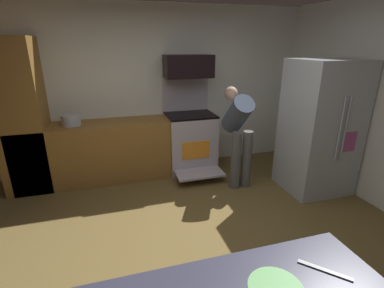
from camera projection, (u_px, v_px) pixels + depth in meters
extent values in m
cube|color=brown|center=(197.00, 250.00, 2.89)|extent=(5.20, 4.80, 0.02)
cube|color=silver|center=(155.00, 90.00, 4.57)|extent=(5.20, 0.12, 2.60)
cube|color=olive|center=(102.00, 152.00, 4.29)|extent=(2.40, 0.60, 0.90)
cube|color=olive|center=(21.00, 118.00, 3.83)|extent=(0.60, 0.60, 2.10)
cube|color=#B9B1BD|center=(190.00, 143.00, 4.64)|extent=(0.76, 0.64, 0.92)
cube|color=black|center=(190.00, 115.00, 4.48)|extent=(0.76, 0.64, 0.03)
cube|color=#B9B1BD|center=(185.00, 94.00, 4.64)|extent=(0.76, 0.06, 0.56)
cube|color=orange|center=(196.00, 150.00, 4.35)|extent=(0.44, 0.01, 0.28)
cube|color=#B9B1BD|center=(199.00, 173.00, 4.28)|extent=(0.72, 0.38, 0.03)
cube|color=black|center=(188.00, 66.00, 4.32)|extent=(0.74, 0.38, 0.35)
cube|color=#B1BCC2|center=(320.00, 128.00, 3.87)|extent=(0.85, 0.77, 1.82)
cylinder|color=#B1BCC2|center=(340.00, 130.00, 3.47)|extent=(0.02, 0.02, 0.82)
cylinder|color=#B1BCC2|center=(346.00, 129.00, 3.49)|extent=(0.02, 0.02, 0.82)
cube|color=#BC4D95|center=(350.00, 142.00, 3.59)|extent=(0.20, 0.01, 0.26)
cylinder|color=#575757|center=(236.00, 161.00, 4.02)|extent=(0.14, 0.14, 0.85)
cylinder|color=#575757|center=(247.00, 159.00, 4.06)|extent=(0.14, 0.14, 0.85)
cylinder|color=#48566D|center=(237.00, 114.00, 4.01)|extent=(0.30, 0.62, 0.62)
sphere|color=tan|center=(231.00, 93.00, 4.16)|extent=(0.20, 0.20, 0.20)
cube|color=#B7BABF|center=(325.00, 270.00, 1.43)|extent=(0.20, 0.21, 0.01)
cylinder|color=#AFB8C5|center=(71.00, 120.00, 4.01)|extent=(0.27, 0.27, 0.16)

